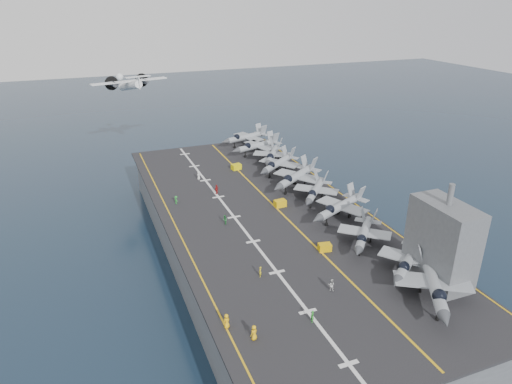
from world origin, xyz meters
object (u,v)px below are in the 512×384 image
object	(u,v)px
fighter_jet_0	(434,283)
transport_plane	(130,86)
tow_cart_a	(325,247)
island_superstructure	(443,233)

from	to	relation	value
fighter_jet_0	transport_plane	bearing A→B (deg)	105.38
fighter_jet_0	transport_plane	world-z (taller)	transport_plane
tow_cart_a	transport_plane	distance (m)	83.23
island_superstructure	tow_cart_a	size ratio (longest dim) A/B	6.65
island_superstructure	tow_cart_a	bearing A→B (deg)	130.75
island_superstructure	fighter_jet_0	world-z (taller)	island_superstructure
tow_cart_a	transport_plane	xyz separation A→B (m)	(-19.47, 79.69, 14.08)
island_superstructure	tow_cart_a	distance (m)	18.50
island_superstructure	fighter_jet_0	distance (m)	7.44
island_superstructure	transport_plane	xyz separation A→B (m)	(-30.68, 92.69, 7.19)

